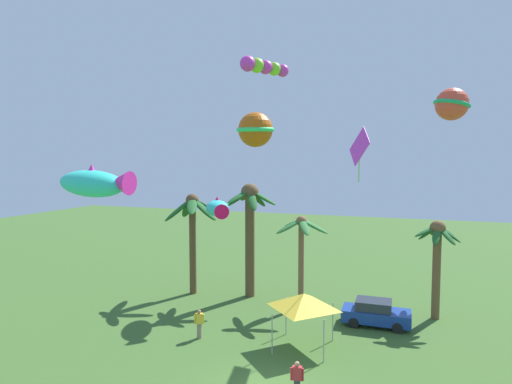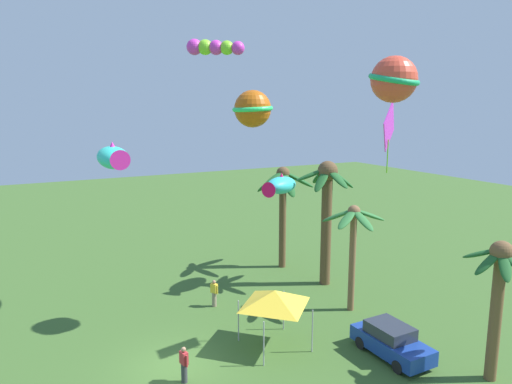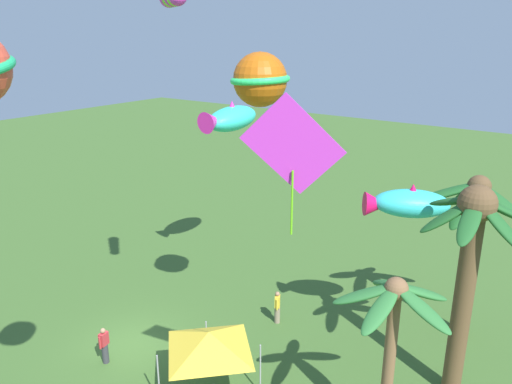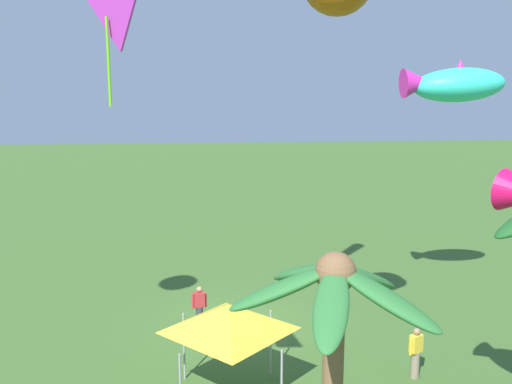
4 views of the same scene
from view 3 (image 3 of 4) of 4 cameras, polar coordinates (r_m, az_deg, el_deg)
The scene contains 11 objects.
ground_plane at distance 23.00m, azimuth -14.09°, elevation -16.69°, with size 120.00×120.00×0.00m, color #3D6028.
palm_tree_0 at distance 15.77m, azimuth 15.44°, elevation -14.18°, with size 3.49×3.66×6.11m.
palm_tree_2 at distance 22.55m, azimuth 23.77°, elevation -2.82°, with size 4.06×4.64×7.33m.
palm_tree_3 at distance 18.57m, azimuth 23.41°, elevation -6.43°, with size 3.85×3.75×8.11m.
spectator_0 at distance 23.42m, azimuth 2.47°, elevation -13.05°, with size 0.49×0.38×1.59m.
spectator_1 at distance 21.83m, azimuth -17.03°, elevation -16.48°, with size 0.54×0.30×1.59m.
festival_tent at distance 18.35m, azimuth -5.41°, elevation -16.71°, with size 2.86×2.86×2.85m.
kite_diamond_0 at distance 10.84m, azimuth 4.30°, elevation 5.15°, with size 1.40×1.92×3.25m.
kite_fish_1 at distance 25.35m, azimuth -3.06°, elevation 8.44°, with size 3.78×1.71×1.59m.
kite_fish_2 at distance 19.99m, azimuth 16.92°, elevation -1.23°, with size 2.90×3.44×1.39m.
kite_ball_4 at distance 17.16m, azimuth 0.47°, elevation 12.78°, with size 2.38×2.39×1.84m.
Camera 3 is at (11.74, 14.99, 12.90)m, focal length 34.80 mm.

